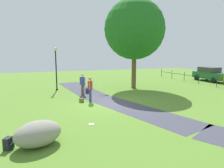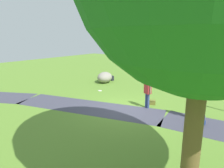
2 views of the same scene
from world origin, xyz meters
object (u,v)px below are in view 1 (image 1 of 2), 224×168
(frisbee_on_grass, at_px, (91,124))
(parked_compact_green, at_px, (210,74))
(spare_backpack_on_lawn, at_px, (87,91))
(large_shade_tree, at_px, (134,29))
(woman_with_handbag, at_px, (90,87))
(backpack_by_boulder, at_px, (8,144))
(man_near_boulder, at_px, (83,83))
(handbag_on_grass, at_px, (82,100))
(lawn_boulder, at_px, (38,134))
(lamp_post, at_px, (56,64))

(frisbee_on_grass, xyz_separation_m, parked_compact_green, (-8.86, 15.94, 0.79))
(spare_backpack_on_lawn, relative_size, parked_compact_green, 0.10)
(large_shade_tree, xyz_separation_m, woman_with_handbag, (3.61, -4.92, -4.19))
(backpack_by_boulder, xyz_separation_m, parked_compact_green, (-10.18, 19.06, 0.61))
(man_near_boulder, distance_m, backpack_by_boulder, 8.85)
(handbag_on_grass, xyz_separation_m, spare_backpack_on_lawn, (-2.81, 1.08, 0.05))
(handbag_on_grass, bearing_deg, woman_with_handbag, 86.82)
(large_shade_tree, bearing_deg, lawn_boulder, -41.77)
(man_near_boulder, height_order, handbag_on_grass, man_near_boulder)
(lamp_post, bearing_deg, parked_compact_green, 88.88)
(handbag_on_grass, bearing_deg, lawn_boulder, -25.71)
(large_shade_tree, height_order, backpack_by_boulder, large_shade_tree)
(man_near_boulder, xyz_separation_m, parked_compact_green, (-2.42, 14.87, -0.11))
(woman_with_handbag, relative_size, parked_compact_green, 0.41)
(lamp_post, distance_m, frisbee_on_grass, 9.45)
(man_near_boulder, xyz_separation_m, backpack_by_boulder, (7.76, -4.19, -0.73))
(lamp_post, xyz_separation_m, lawn_boulder, (10.55, -1.66, -1.79))
(handbag_on_grass, height_order, parked_compact_green, parked_compact_green)
(woman_with_handbag, bearing_deg, backpack_by_boulder, -37.25)
(man_near_boulder, xyz_separation_m, spare_backpack_on_lawn, (-0.57, 0.49, -0.73))
(woman_with_handbag, xyz_separation_m, spare_backpack_on_lawn, (-2.84, 0.51, -0.73))
(large_shade_tree, height_order, lawn_boulder, large_shade_tree)
(lamp_post, bearing_deg, lawn_boulder, -8.94)
(large_shade_tree, bearing_deg, handbag_on_grass, -56.90)
(spare_backpack_on_lawn, height_order, parked_compact_green, parked_compact_green)
(spare_backpack_on_lawn, bearing_deg, frisbee_on_grass, -12.53)
(spare_backpack_on_lawn, bearing_deg, lamp_post, -135.90)
(handbag_on_grass, distance_m, spare_backpack_on_lawn, 3.01)
(frisbee_on_grass, bearing_deg, lawn_boulder, -58.15)
(large_shade_tree, relative_size, frisbee_on_grass, 31.46)
(frisbee_on_grass, bearing_deg, spare_backpack_on_lawn, 167.47)
(lawn_boulder, xyz_separation_m, parked_compact_green, (-10.22, 18.14, 0.38))
(lawn_boulder, relative_size, woman_with_handbag, 1.20)
(frisbee_on_grass, bearing_deg, handbag_on_grass, 173.50)
(large_shade_tree, height_order, lamp_post, large_shade_tree)
(man_near_boulder, height_order, spare_backpack_on_lawn, man_near_boulder)
(handbag_on_grass, height_order, spare_backpack_on_lawn, spare_backpack_on_lawn)
(man_near_boulder, distance_m, spare_backpack_on_lawn, 1.04)
(large_shade_tree, bearing_deg, spare_backpack_on_lawn, -80.16)
(lamp_post, height_order, backpack_by_boulder, lamp_post)
(large_shade_tree, distance_m, man_near_boulder, 6.58)
(large_shade_tree, xyz_separation_m, lamp_post, (-1.40, -6.51, -2.90))
(woman_with_handbag, bearing_deg, lamp_post, -162.40)
(parked_compact_green, bearing_deg, lawn_boulder, -60.59)
(large_shade_tree, relative_size, backpack_by_boulder, 19.29)
(woman_with_handbag, bearing_deg, man_near_boulder, 179.50)
(lawn_boulder, distance_m, frisbee_on_grass, 2.62)
(backpack_by_boulder, distance_m, spare_backpack_on_lawn, 9.56)
(lawn_boulder, height_order, parked_compact_green, parked_compact_green)
(lamp_post, relative_size, handbag_on_grass, 9.51)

